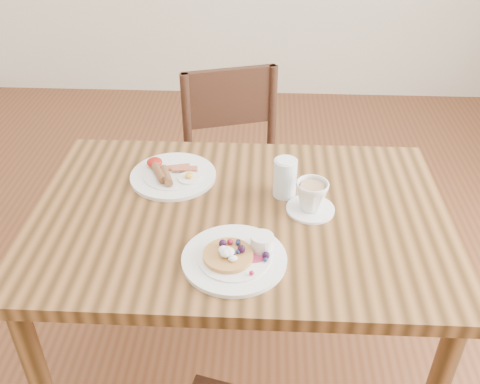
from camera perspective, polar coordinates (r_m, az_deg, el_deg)
The scene contains 7 objects.
ground at distance 2.08m, azimuth 0.00°, elevation -18.91°, with size 5.00×5.00×0.00m, color brown.
dining_table at distance 1.60m, azimuth 0.00°, elevation -4.97°, with size 1.20×0.80×0.75m.
chair_far at distance 2.20m, azimuth -0.28°, elevation 2.31°, with size 0.52×0.52×0.88m.
pancake_plate at distance 1.37m, azimuth -0.40°, elevation -6.83°, with size 0.27×0.27×0.06m.
breakfast_plate at distance 1.70m, azimuth -7.29°, elevation 1.86°, with size 0.27×0.27×0.04m.
teacup_saucer at distance 1.53m, azimuth 7.62°, elevation -0.60°, with size 0.14×0.14×0.10m.
water_glass at distance 1.58m, azimuth 4.82°, elevation 1.52°, with size 0.07×0.07×0.12m, color silver.
Camera 1 is at (0.06, -1.23, 1.67)m, focal length 40.00 mm.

